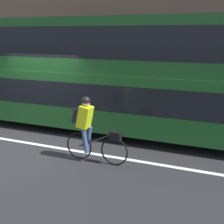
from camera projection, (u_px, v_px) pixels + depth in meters
name	position (u px, v px, depth m)	size (l,w,h in m)	color
ground_plane	(29.00, 142.00, 9.13)	(80.00, 80.00, 0.00)	#232326
road_center_line	(28.00, 143.00, 9.07)	(50.00, 0.14, 0.01)	silver
sidewalk_curb	(105.00, 103.00, 13.86)	(60.00, 2.23, 0.12)	gray
building_facade	(116.00, 28.00, 14.19)	(60.00, 0.30, 6.63)	brown
bus	(126.00, 71.00, 9.66)	(11.64, 2.60, 3.57)	black
cyclist_on_bike	(90.00, 127.00, 7.60)	(1.66, 0.32, 1.64)	black
street_sign_post	(121.00, 73.00, 13.10)	(0.36, 0.09, 2.44)	#59595B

